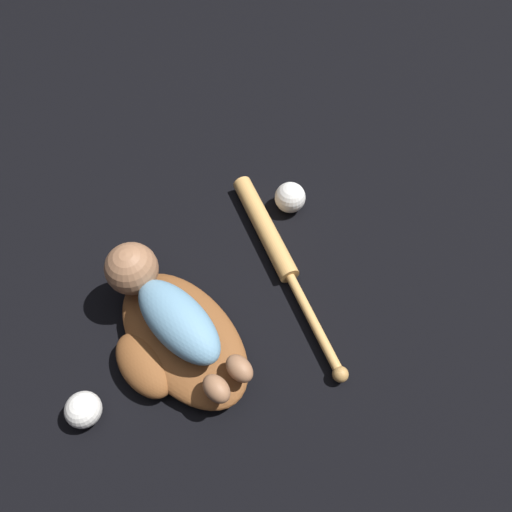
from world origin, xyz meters
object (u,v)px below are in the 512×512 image
baby_figure (164,305)px  baseball_spare (83,410)px  baseball (290,197)px  baseball_bat (274,245)px  baseball_glove (177,342)px

baby_figure → baseball_spare: (-0.11, 0.21, -0.08)m
baseball → baseball_spare: 0.68m
baby_figure → baseball_bat: size_ratio=0.68×
baby_figure → baseball: bearing=-62.2°
baseball_bat → baseball_spare: (-0.21, 0.51, 0.01)m
baseball_bat → baseball: 0.14m
baseball → baseball_spare: (-0.32, 0.60, -0.00)m
baseball_glove → baby_figure: (0.05, -0.00, 0.08)m
baseball_glove → baseball: baseball is taller
baseball_glove → baseball: size_ratio=5.16×
baseball_bat → baseball_spare: baseball_spare is taller
baseball → baby_figure: bearing=117.8°
baseball_bat → baseball: (0.10, -0.09, 0.02)m
baseball_bat → baseball_spare: bearing=112.6°
baseball_spare → baseball: bearing=-62.2°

